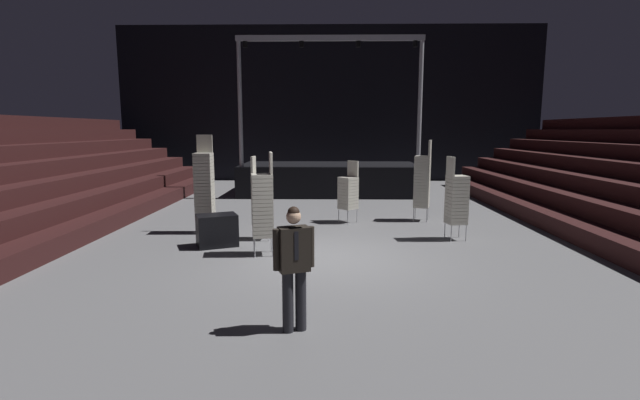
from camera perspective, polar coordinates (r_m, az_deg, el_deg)
ground_plane at (r=9.65m, az=1.30°, el=-7.64°), size 22.00×30.00×0.10m
arena_end_wall at (r=24.29m, az=1.19°, el=11.93°), size 22.00×0.30×8.00m
stage_riser at (r=19.27m, az=1.19°, el=2.91°), size 7.40×3.46×6.19m
man_with_tie at (r=6.04m, az=-3.28°, el=-7.78°), size 0.56×0.36×1.70m
chair_stack_front_left at (r=12.12m, az=-14.36°, el=1.89°), size 0.45×0.45×2.56m
chair_stack_front_right at (r=13.72m, az=12.75°, el=2.37°), size 0.55×0.55×2.39m
chair_stack_mid_left at (r=9.76m, az=-7.22°, el=-0.53°), size 0.52×0.52×2.22m
chair_stack_mid_right at (r=11.17m, az=-7.36°, el=0.22°), size 0.46×0.46×2.05m
chair_stack_mid_centre at (r=13.18m, az=3.58°, el=1.03°), size 0.62×0.62×1.79m
chair_stack_rear_left at (r=11.54m, az=16.79°, el=0.18°), size 0.50×0.50×2.05m
equipment_road_case at (r=10.82m, az=-12.83°, el=-3.74°), size 1.06×0.91×0.74m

